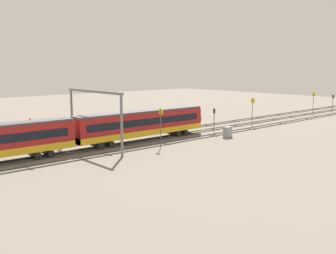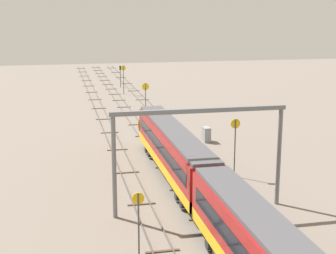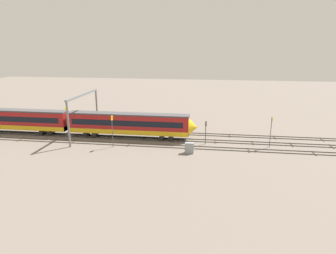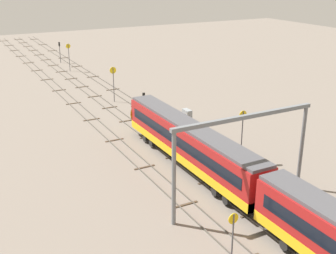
% 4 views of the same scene
% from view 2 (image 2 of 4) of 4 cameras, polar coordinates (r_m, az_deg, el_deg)
% --- Properties ---
extents(ground_plane, '(211.21, 211.21, 0.00)m').
position_cam_2_polar(ground_plane, '(56.97, -0.90, -3.53)').
color(ground_plane, slate).
extents(track_near_foreground, '(195.21, 2.40, 0.16)m').
position_cam_2_polar(track_near_foreground, '(57.91, 3.27, -3.20)').
color(track_near_foreground, '#59544C').
rests_on(track_near_foreground, ground).
extents(track_with_train, '(195.21, 2.40, 0.16)m').
position_cam_2_polar(track_with_train, '(56.95, -0.90, -3.46)').
color(track_with_train, '#59544C').
rests_on(track_with_train, ground).
extents(track_middle, '(195.21, 2.40, 0.16)m').
position_cam_2_polar(track_middle, '(56.30, -5.18, -3.71)').
color(track_middle, '#59544C').
rests_on(track_middle, ground).
extents(overhead_gantry, '(0.40, 14.42, 8.59)m').
position_cam_2_polar(overhead_gantry, '(40.78, 3.57, -1.19)').
color(overhead_gantry, slate).
rests_on(overhead_gantry, ground).
extents(speed_sign_near_foreground, '(0.14, 0.82, 4.57)m').
position_cam_2_polar(speed_sign_near_foreground, '(34.02, -3.33, -9.97)').
color(speed_sign_near_foreground, '#4C4C51').
rests_on(speed_sign_near_foreground, ground).
extents(speed_sign_mid_trackside, '(0.14, 1.07, 5.66)m').
position_cam_2_polar(speed_sign_mid_trackside, '(75.82, -2.53, 3.53)').
color(speed_sign_mid_trackside, '#4C4C51').
rests_on(speed_sign_mid_trackside, ground).
extents(speed_sign_far_trackside, '(0.14, 0.96, 5.88)m').
position_cam_2_polar(speed_sign_far_trackside, '(50.22, 7.52, -1.40)').
color(speed_sign_far_trackside, '#4C4C51').
rests_on(speed_sign_far_trackside, ground).
extents(speed_sign_distant_end, '(0.14, 0.96, 5.67)m').
position_cam_2_polar(speed_sign_distant_end, '(100.35, -5.01, 5.76)').
color(speed_sign_distant_end, '#4C4C51').
rests_on(speed_sign_distant_end, ground).
extents(signal_light_trackside_approach, '(0.31, 0.32, 4.65)m').
position_cam_2_polar(signal_light_trackside_approach, '(109.66, -5.37, 6.01)').
color(signal_light_trackside_approach, '#4C4C51').
rests_on(signal_light_trackside_approach, ground).
extents(signal_light_trackside_departure, '(0.31, 0.32, 4.34)m').
position_cam_2_polar(signal_light_trackside_departure, '(64.82, -0.87, 1.10)').
color(signal_light_trackside_departure, '#4C4C51').
rests_on(signal_light_trackside_departure, ground).
extents(relay_cabinet, '(1.53, 0.80, 1.85)m').
position_cam_2_polar(relay_cabinet, '(64.09, 4.32, -0.84)').
color(relay_cabinet, gray).
rests_on(relay_cabinet, ground).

